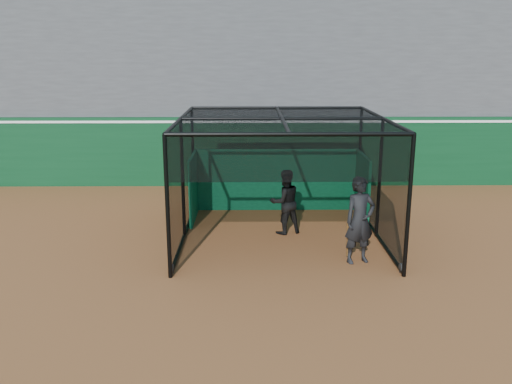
{
  "coord_description": "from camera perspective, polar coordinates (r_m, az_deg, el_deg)",
  "views": [
    {
      "loc": [
        0.15,
        -10.93,
        4.76
      ],
      "look_at": [
        0.3,
        2.0,
        1.4
      ],
      "focal_mm": 38.0,
      "sensor_mm": 36.0,
      "label": 1
    }
  ],
  "objects": [
    {
      "name": "batter",
      "position": [
        14.47,
        3.06,
        -1.04
      ],
      "size": [
        1.03,
        0.92,
        1.75
      ],
      "primitive_type": "imported",
      "rotation": [
        0.0,
        0.0,
        3.5
      ],
      "color": "black",
      "rests_on": "ground"
    },
    {
      "name": "outfield_wall",
      "position": [
        19.74,
        -1.07,
        4.43
      ],
      "size": [
        50.0,
        0.5,
        2.5
      ],
      "color": "#0A381B",
      "rests_on": "ground"
    },
    {
      "name": "on_deck_player",
      "position": [
        12.64,
        10.86,
        -2.95
      ],
      "size": [
        0.86,
        0.7,
        2.03
      ],
      "color": "black",
      "rests_on": "ground"
    },
    {
      "name": "grandstand",
      "position": [
        23.21,
        -1.05,
        13.86
      ],
      "size": [
        50.0,
        7.85,
        8.95
      ],
      "color": "#4C4C4F",
      "rests_on": "ground"
    },
    {
      "name": "batting_cage",
      "position": [
        14.01,
        2.68,
        1.35
      ],
      "size": [
        5.19,
        5.41,
        3.13
      ],
      "color": "black",
      "rests_on": "ground"
    },
    {
      "name": "ground",
      "position": [
        11.92,
        -1.33,
        -8.97
      ],
      "size": [
        120.0,
        120.0,
        0.0
      ],
      "primitive_type": "plane",
      "color": "brown",
      "rests_on": "ground"
    }
  ]
}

